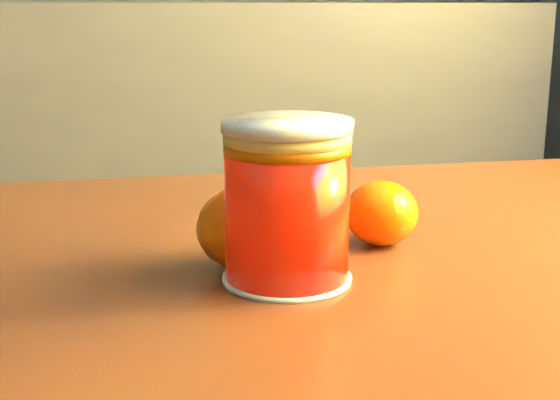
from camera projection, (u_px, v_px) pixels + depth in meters
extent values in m
cube|color=#612E18|center=(356.00, 286.00, 0.59)|extent=(0.99, 0.72, 0.04)
cylinder|color=red|center=(287.00, 213.00, 0.53)|extent=(0.09, 0.09, 0.10)
cylinder|color=#E6BF5E|center=(287.00, 137.00, 0.52)|extent=(0.09, 0.09, 0.01)
cylinder|color=silver|center=(287.00, 127.00, 0.52)|extent=(0.09, 0.09, 0.01)
ellipsoid|color=#E55B04|center=(244.00, 228.00, 0.56)|extent=(0.08, 0.08, 0.06)
ellipsoid|color=#E55B04|center=(381.00, 213.00, 0.62)|extent=(0.07, 0.07, 0.05)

